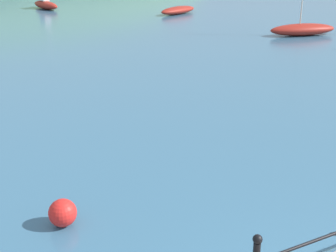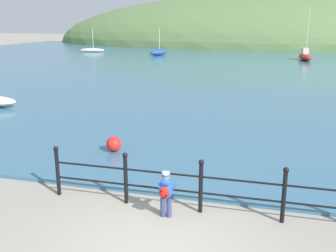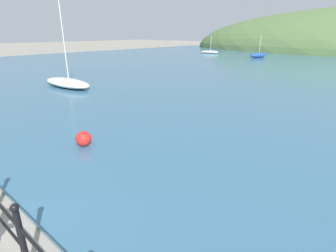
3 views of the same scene
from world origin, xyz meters
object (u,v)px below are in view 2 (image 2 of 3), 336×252
boat_far_left (305,56)px  boat_mid_harbor (92,50)px  child_in_coat (166,190)px  mooring_buoy (114,144)px  boat_white_sailboat (159,52)px

boat_far_left → boat_mid_harbor: boat_far_left is taller
child_in_coat → boat_far_left: 35.01m
child_in_coat → boat_mid_harbor: bearing=117.6°
boat_far_left → boat_mid_harbor: bearing=171.2°
child_in_coat → mooring_buoy: bearing=127.1°
child_in_coat → mooring_buoy: size_ratio=2.14×
boat_white_sailboat → mooring_buoy: size_ratio=6.37×
boat_mid_harbor → mooring_buoy: size_ratio=6.68×
boat_far_left → mooring_buoy: (-7.55, -31.21, -0.16)m
boat_far_left → boat_mid_harbor: (-25.10, 3.90, -0.15)m
boat_far_left → mooring_buoy: 32.12m
child_in_coat → boat_mid_harbor: size_ratio=0.32×
boat_far_left → boat_white_sailboat: (-15.69, 1.48, -0.05)m
boat_white_sailboat → mooring_buoy: bearing=-76.0°
boat_mid_harbor → child_in_coat: bearing=-62.4°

